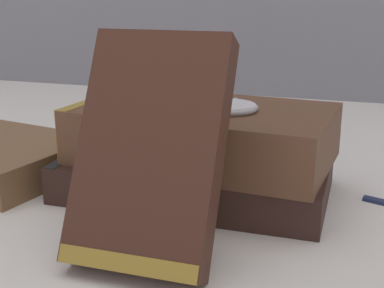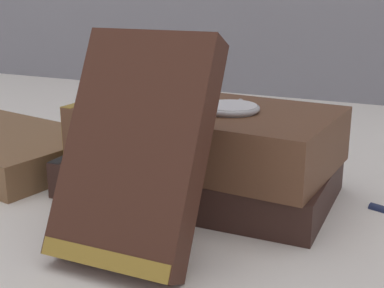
{
  "view_description": "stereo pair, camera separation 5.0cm",
  "coord_description": "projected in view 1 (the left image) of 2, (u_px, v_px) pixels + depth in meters",
  "views": [
    {
      "loc": [
        0.13,
        -0.44,
        0.19
      ],
      "look_at": [
        -0.0,
        -0.02,
        0.06
      ],
      "focal_mm": 50.0,
      "sensor_mm": 36.0,
      "label": 1
    },
    {
      "loc": [
        0.18,
        -0.42,
        0.19
      ],
      "look_at": [
        -0.0,
        -0.02,
        0.06
      ],
      "focal_mm": 50.0,
      "sensor_mm": 36.0,
      "label": 2
    }
  ],
  "objects": [
    {
      "name": "book_leaning_front",
      "position": [
        148.0,
        158.0,
        0.36
      ],
      "size": [
        0.1,
        0.1,
        0.16
      ],
      "rotation": [
        -0.47,
        0.0,
        0.0
      ],
      "color": "#422319",
      "rests_on": "ground_plane"
    },
    {
      "name": "pocket_watch",
      "position": [
        229.0,
        107.0,
        0.46
      ],
      "size": [
        0.05,
        0.05,
        0.01
      ],
      "color": "silver",
      "rests_on": "book_flat_top"
    },
    {
      "name": "book_flat_top",
      "position": [
        197.0,
        133.0,
        0.49
      ],
      "size": [
        0.24,
        0.15,
        0.05
      ],
      "rotation": [
        0.0,
        0.0,
        -0.09
      ],
      "color": "brown",
      "rests_on": "book_flat_bottom"
    },
    {
      "name": "ground_plane",
      "position": [
        201.0,
        196.0,
        0.49
      ],
      "size": [
        3.0,
        3.0,
        0.0
      ],
      "primitive_type": "plane",
      "color": "white"
    },
    {
      "name": "book_flat_bottom",
      "position": [
        190.0,
        175.0,
        0.5
      ],
      "size": [
        0.24,
        0.14,
        0.03
      ],
      "rotation": [
        0.0,
        0.0,
        -0.0
      ],
      "color": "#331E19",
      "rests_on": "ground_plane"
    }
  ]
}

